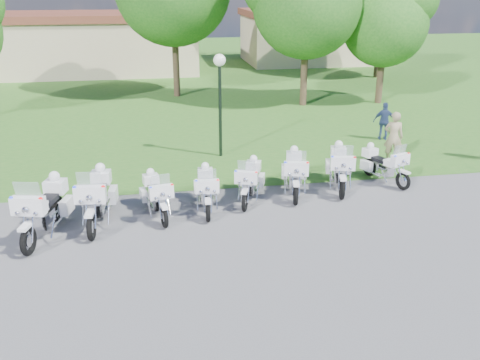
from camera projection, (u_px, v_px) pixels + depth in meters
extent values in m
plane|color=#545459|center=(254.00, 229.00, 14.21)|extent=(100.00, 100.00, 0.00)
cube|color=#2C6720|center=(182.00, 71.00, 39.13)|extent=(100.00, 48.00, 0.01)
torus|color=black|center=(28.00, 241.00, 12.74)|extent=(0.31, 0.76, 0.74)
torus|color=black|center=(58.00, 209.00, 14.50)|extent=(0.31, 0.76, 0.74)
cube|color=white|center=(26.00, 226.00, 12.58)|extent=(0.31, 0.52, 0.08)
cube|color=white|center=(28.00, 206.00, 12.70)|extent=(0.84, 0.44, 0.44)
cube|color=silver|center=(27.00, 190.00, 12.63)|extent=(0.63, 0.27, 0.42)
sphere|color=red|center=(40.00, 199.00, 12.54)|extent=(0.10, 0.10, 0.10)
sphere|color=#1426E5|center=(11.00, 198.00, 12.58)|extent=(0.10, 0.10, 0.10)
cube|color=silver|center=(44.00, 219.00, 13.59)|extent=(0.51, 0.69, 0.38)
cube|color=white|center=(37.00, 209.00, 13.21)|extent=(0.48, 0.64, 0.24)
cube|color=black|center=(47.00, 201.00, 13.78)|extent=(0.52, 0.75, 0.13)
cube|color=white|center=(67.00, 206.00, 14.26)|extent=(0.33, 0.61, 0.40)
cube|color=white|center=(43.00, 205.00, 14.30)|extent=(0.33, 0.61, 0.40)
cube|color=white|center=(56.00, 186.00, 14.30)|extent=(0.62, 0.55, 0.35)
sphere|color=white|center=(54.00, 176.00, 14.20)|extent=(0.29, 0.29, 0.29)
torus|color=black|center=(91.00, 227.00, 13.46)|extent=(0.21, 0.74, 0.73)
torus|color=black|center=(103.00, 199.00, 15.20)|extent=(0.21, 0.74, 0.73)
cube|color=white|center=(90.00, 213.00, 13.31)|extent=(0.24, 0.50, 0.08)
cube|color=white|center=(90.00, 194.00, 13.42)|extent=(0.81, 0.33, 0.44)
cube|color=silver|center=(89.00, 179.00, 13.35)|extent=(0.62, 0.19, 0.41)
sphere|color=red|center=(103.00, 187.00, 13.32)|extent=(0.10, 0.10, 0.10)
sphere|color=#1426E5|center=(74.00, 188.00, 13.26)|extent=(0.10, 0.10, 0.10)
cube|color=silver|center=(97.00, 207.00, 14.31)|extent=(0.43, 0.64, 0.37)
cube|color=white|center=(94.00, 198.00, 13.93)|extent=(0.40, 0.60, 0.24)
cube|color=black|center=(98.00, 190.00, 14.49)|extent=(0.43, 0.71, 0.13)
cube|color=white|center=(113.00, 195.00, 15.01)|extent=(0.25, 0.58, 0.39)
cube|color=white|center=(89.00, 195.00, 14.96)|extent=(0.25, 0.58, 0.39)
cube|color=white|center=(101.00, 177.00, 15.01)|extent=(0.56, 0.48, 0.35)
sphere|color=white|center=(100.00, 168.00, 14.91)|extent=(0.28, 0.28, 0.28)
torus|color=black|center=(164.00, 217.00, 14.18)|extent=(0.23, 0.61, 0.60)
torus|color=black|center=(152.00, 197.00, 15.52)|extent=(0.23, 0.61, 0.60)
cube|color=white|center=(164.00, 207.00, 14.06)|extent=(0.23, 0.42, 0.06)
cube|color=white|center=(161.00, 192.00, 14.14)|extent=(0.67, 0.33, 0.36)
cube|color=silver|center=(160.00, 180.00, 14.08)|extent=(0.51, 0.20, 0.34)
sphere|color=red|center=(172.00, 185.00, 14.13)|extent=(0.08, 0.08, 0.08)
sphere|color=#1426E5|center=(151.00, 188.00, 13.94)|extent=(0.08, 0.08, 0.08)
cube|color=silver|center=(158.00, 203.00, 14.83)|extent=(0.39, 0.55, 0.30)
cube|color=white|center=(159.00, 195.00, 14.53)|extent=(0.37, 0.51, 0.20)
cube|color=black|center=(155.00, 190.00, 14.96)|extent=(0.40, 0.60, 0.11)
cube|color=white|center=(162.00, 192.00, 15.44)|extent=(0.25, 0.49, 0.32)
cube|color=white|center=(144.00, 195.00, 15.26)|extent=(0.25, 0.49, 0.32)
cube|color=white|center=(151.00, 180.00, 15.35)|extent=(0.49, 0.43, 0.29)
sphere|color=white|center=(150.00, 172.00, 15.27)|extent=(0.23, 0.23, 0.23)
torus|color=black|center=(208.00, 211.00, 14.53)|extent=(0.16, 0.62, 0.61)
torus|color=black|center=(206.00, 191.00, 15.97)|extent=(0.16, 0.62, 0.61)
cube|color=white|center=(208.00, 201.00, 14.40)|extent=(0.19, 0.41, 0.06)
cube|color=white|center=(207.00, 186.00, 14.49)|extent=(0.67, 0.27, 0.36)
cube|color=silver|center=(207.00, 175.00, 14.43)|extent=(0.52, 0.15, 0.34)
sphere|color=red|center=(218.00, 181.00, 14.41)|extent=(0.08, 0.08, 0.08)
sphere|color=#1426E5|center=(196.00, 181.00, 14.36)|extent=(0.08, 0.08, 0.08)
cube|color=silver|center=(207.00, 197.00, 15.23)|extent=(0.35, 0.53, 0.31)
cube|color=white|center=(207.00, 189.00, 14.91)|extent=(0.32, 0.49, 0.20)
cube|color=black|center=(206.00, 184.00, 15.38)|extent=(0.35, 0.58, 0.11)
cube|color=white|center=(215.00, 187.00, 15.81)|extent=(0.20, 0.48, 0.33)
cube|color=white|center=(197.00, 188.00, 15.76)|extent=(0.20, 0.48, 0.33)
cube|color=white|center=(205.00, 173.00, 15.81)|extent=(0.46, 0.39, 0.29)
sphere|color=white|center=(205.00, 166.00, 15.72)|extent=(0.24, 0.24, 0.24)
torus|color=black|center=(245.00, 201.00, 15.19)|extent=(0.32, 0.61, 0.61)
torus|color=black|center=(253.00, 182.00, 16.61)|extent=(0.32, 0.61, 0.61)
cube|color=white|center=(245.00, 191.00, 15.06)|extent=(0.29, 0.43, 0.06)
cube|color=white|center=(246.00, 177.00, 15.15)|extent=(0.69, 0.43, 0.36)
cube|color=silver|center=(247.00, 166.00, 15.09)|extent=(0.52, 0.28, 0.34)
sphere|color=red|center=(256.00, 173.00, 14.99)|extent=(0.08, 0.08, 0.08)
sphere|color=#1426E5|center=(236.00, 172.00, 15.09)|extent=(0.08, 0.08, 0.08)
cube|color=silver|center=(249.00, 188.00, 15.88)|extent=(0.46, 0.58, 0.31)
cube|color=white|center=(248.00, 180.00, 15.57)|extent=(0.44, 0.54, 0.20)
cube|color=black|center=(251.00, 175.00, 16.03)|extent=(0.48, 0.64, 0.11)
cube|color=white|center=(261.00, 180.00, 16.39)|extent=(0.32, 0.50, 0.33)
cube|color=white|center=(244.00, 179.00, 16.48)|extent=(0.32, 0.50, 0.33)
cube|color=white|center=(253.00, 166.00, 16.45)|extent=(0.53, 0.49, 0.29)
sphere|color=white|center=(254.00, 159.00, 16.37)|extent=(0.24, 0.24, 0.24)
torus|color=black|center=(296.00, 194.00, 15.61)|extent=(0.28, 0.68, 0.67)
torus|color=black|center=(293.00, 175.00, 17.20)|extent=(0.28, 0.68, 0.67)
cube|color=white|center=(296.00, 183.00, 15.47)|extent=(0.27, 0.47, 0.07)
cube|color=white|center=(296.00, 169.00, 15.58)|extent=(0.75, 0.39, 0.40)
cube|color=silver|center=(297.00, 157.00, 15.51)|extent=(0.57, 0.24, 0.37)
sphere|color=red|center=(308.00, 163.00, 15.44)|extent=(0.09, 0.09, 0.09)
sphere|color=#1426E5|center=(286.00, 163.00, 15.47)|extent=(0.09, 0.09, 0.09)
cube|color=silver|center=(295.00, 180.00, 16.38)|extent=(0.45, 0.62, 0.34)
cube|color=white|center=(295.00, 172.00, 16.04)|extent=(0.43, 0.58, 0.22)
cube|color=black|center=(295.00, 167.00, 16.55)|extent=(0.47, 0.68, 0.12)
cube|color=white|center=(303.00, 171.00, 16.98)|extent=(0.29, 0.54, 0.36)
cube|color=white|center=(284.00, 171.00, 17.01)|extent=(0.29, 0.54, 0.36)
cube|color=white|center=(294.00, 157.00, 17.02)|extent=(0.55, 0.49, 0.32)
sphere|color=white|center=(294.00, 149.00, 16.93)|extent=(0.26, 0.26, 0.26)
torus|color=black|center=(342.00, 189.00, 16.01)|extent=(0.30, 0.69, 0.68)
torus|color=black|center=(337.00, 170.00, 17.62)|extent=(0.30, 0.69, 0.68)
cube|color=white|center=(343.00, 178.00, 15.86)|extent=(0.29, 0.48, 0.07)
cube|color=white|center=(343.00, 163.00, 15.97)|extent=(0.77, 0.43, 0.41)
cube|color=silver|center=(344.00, 151.00, 15.90)|extent=(0.58, 0.27, 0.38)
sphere|color=red|center=(355.00, 158.00, 15.82)|extent=(0.09, 0.09, 0.09)
sphere|color=#1426E5|center=(332.00, 157.00, 15.87)|extent=(0.09, 0.09, 0.09)
cube|color=silver|center=(340.00, 175.00, 16.79)|extent=(0.48, 0.64, 0.35)
cube|color=white|center=(341.00, 167.00, 16.44)|extent=(0.45, 0.60, 0.22)
cube|color=black|center=(340.00, 162.00, 16.96)|extent=(0.50, 0.70, 0.12)
cube|color=white|center=(347.00, 167.00, 17.40)|extent=(0.31, 0.56, 0.37)
cube|color=white|center=(328.00, 166.00, 17.45)|extent=(0.31, 0.56, 0.37)
cube|color=white|center=(338.00, 152.00, 17.44)|extent=(0.58, 0.52, 0.33)
sphere|color=white|center=(339.00, 144.00, 17.35)|extent=(0.27, 0.27, 0.27)
torus|color=black|center=(403.00, 181.00, 16.76)|extent=(0.31, 0.60, 0.60)
torus|color=black|center=(369.00, 167.00, 17.98)|extent=(0.31, 0.60, 0.60)
cube|color=white|center=(404.00, 172.00, 16.64)|extent=(0.29, 0.42, 0.06)
cube|color=white|center=(400.00, 160.00, 16.70)|extent=(0.67, 0.42, 0.36)
cube|color=silver|center=(400.00, 150.00, 16.64)|extent=(0.50, 0.27, 0.33)
sphere|color=red|center=(409.00, 154.00, 16.73)|extent=(0.08, 0.08, 0.08)
sphere|color=#1426E5|center=(395.00, 156.00, 16.46)|extent=(0.08, 0.08, 0.08)
cube|color=silver|center=(385.00, 171.00, 17.35)|extent=(0.46, 0.57, 0.30)
cube|color=white|center=(391.00, 163.00, 17.07)|extent=(0.43, 0.53, 0.20)
cube|color=black|center=(380.00, 160.00, 17.46)|extent=(0.47, 0.62, 0.11)
cube|color=white|center=(378.00, 163.00, 17.95)|extent=(0.31, 0.49, 0.32)
cube|color=white|center=(366.00, 165.00, 17.70)|extent=(0.31, 0.49, 0.32)
cube|color=white|center=(370.00, 152.00, 17.82)|extent=(0.52, 0.48, 0.28)
sphere|color=white|center=(371.00, 146.00, 17.74)|extent=(0.23, 0.23, 0.23)
cylinder|color=black|center=(220.00, 112.00, 19.53)|extent=(0.12, 0.12, 3.40)
sphere|color=white|center=(219.00, 60.00, 18.89)|extent=(0.44, 0.44, 0.44)
cylinder|color=#38281C|center=(176.00, 58.00, 29.84)|extent=(0.36, 0.36, 4.32)
cylinder|color=#38281C|center=(304.00, 69.00, 27.73)|extent=(0.36, 0.36, 3.76)
sphere|color=#1C5A19|center=(307.00, 4.00, 26.60)|extent=(5.47, 5.47, 5.47)
cylinder|color=#38281C|center=(380.00, 75.00, 28.38)|extent=(0.36, 0.36, 3.01)
sphere|color=#1C5A19|center=(385.00, 24.00, 27.47)|extent=(4.38, 4.38, 4.38)
sphere|color=#1C5A19|center=(366.00, 7.00, 27.35)|extent=(3.28, 3.28, 3.28)
cylinder|color=#38281C|center=(378.00, 50.00, 35.94)|extent=(0.36, 0.36, 3.63)
sphere|color=#1C5A19|center=(383.00, 1.00, 34.84)|extent=(5.28, 5.28, 5.28)
cube|color=#C0AA8B|center=(96.00, 46.00, 38.46)|extent=(14.00, 8.00, 3.60)
cube|color=brown|center=(94.00, 16.00, 37.74)|extent=(14.56, 8.32, 0.50)
cube|color=#C0AA8B|center=(315.00, 39.00, 43.04)|extent=(11.00, 7.00, 3.60)
cube|color=brown|center=(316.00, 12.00, 42.33)|extent=(11.44, 7.28, 0.50)
imported|color=tan|center=(394.00, 137.00, 19.13)|extent=(0.79, 0.65, 1.86)
imported|color=navy|center=(384.00, 121.00, 21.92)|extent=(0.97, 0.59, 1.55)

